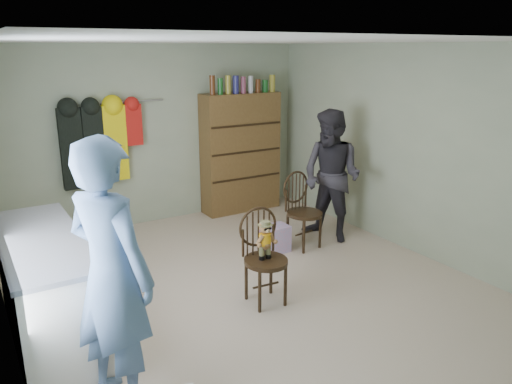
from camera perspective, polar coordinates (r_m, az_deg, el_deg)
ground_plane at (r=5.42m, az=-1.18°, el=-10.58°), size 5.00×5.00×0.00m
room_walls at (r=5.38m, az=-4.14°, el=6.90°), size 5.00×5.00×5.00m
counter at (r=4.66m, az=-22.80°, el=-10.20°), size 0.64×1.86×0.94m
chair_front at (r=4.89m, az=0.87°, el=-6.55°), size 0.45×0.45×0.95m
chair_far at (r=6.28m, az=5.21°, el=-1.75°), size 0.48×0.48×0.96m
striped_bag at (r=6.20m, az=2.24°, el=-5.35°), size 0.32×0.25×0.33m
person_left at (r=3.53m, az=-16.19°, el=-9.22°), size 0.73×0.84×1.93m
person_right at (r=6.48m, az=8.62°, el=1.79°), size 0.86×0.98×1.71m
dresser at (r=7.61m, az=-1.78°, el=4.61°), size 1.20×0.39×2.07m
coat_rack at (r=6.87m, az=-17.47°, el=5.44°), size 1.42×0.12×1.09m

